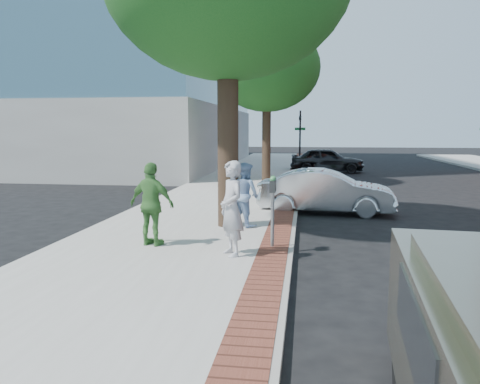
% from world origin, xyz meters
% --- Properties ---
extents(ground, '(120.00, 120.00, 0.00)m').
position_xyz_m(ground, '(0.00, 0.00, 0.00)').
color(ground, black).
rests_on(ground, ground).
extents(sidewalk, '(5.00, 60.00, 0.15)m').
position_xyz_m(sidewalk, '(-1.50, 8.00, 0.07)').
color(sidewalk, '#9E9991').
rests_on(sidewalk, ground).
extents(brick_strip, '(0.60, 60.00, 0.01)m').
position_xyz_m(brick_strip, '(0.70, 8.00, 0.15)').
color(brick_strip, brown).
rests_on(brick_strip, sidewalk).
extents(curb, '(0.10, 60.00, 0.15)m').
position_xyz_m(curb, '(1.05, 8.00, 0.07)').
color(curb, gray).
rests_on(curb, ground).
extents(office_base, '(18.20, 22.20, 4.00)m').
position_xyz_m(office_base, '(-13.00, 22.00, 2.00)').
color(office_base, gray).
rests_on(office_base, ground).
extents(signal_near, '(0.70, 0.15, 3.80)m').
position_xyz_m(signal_near, '(0.90, 22.00, 2.25)').
color(signal_near, black).
rests_on(signal_near, ground).
extents(tree_far, '(4.80, 4.80, 7.14)m').
position_xyz_m(tree_far, '(-0.50, 12.00, 5.30)').
color(tree_far, black).
rests_on(tree_far, sidewalk).
extents(parking_meter, '(0.12, 0.32, 1.47)m').
position_xyz_m(parking_meter, '(0.66, -0.10, 1.21)').
color(parking_meter, gray).
rests_on(parking_meter, sidewalk).
extents(person_gray, '(0.73, 0.80, 1.83)m').
position_xyz_m(person_gray, '(-0.07, -0.87, 1.07)').
color(person_gray, '#ACACB1').
rests_on(person_gray, sidewalk).
extents(person_officer, '(0.98, 0.98, 1.60)m').
position_xyz_m(person_officer, '(-0.17, 1.95, 0.95)').
color(person_officer, '#83A2CB').
rests_on(person_officer, sidewalk).
extents(person_green, '(1.10, 0.68, 1.75)m').
position_xyz_m(person_green, '(-1.84, -0.33, 1.02)').
color(person_green, '#46823B').
rests_on(person_green, sidewalk).
extents(sedan_silver, '(4.21, 1.74, 1.35)m').
position_xyz_m(sedan_silver, '(1.95, 4.88, 0.68)').
color(sedan_silver, silver).
rests_on(sedan_silver, ground).
extents(bg_car, '(4.42, 1.90, 1.49)m').
position_xyz_m(bg_car, '(2.59, 19.07, 0.74)').
color(bg_car, black).
rests_on(bg_car, ground).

